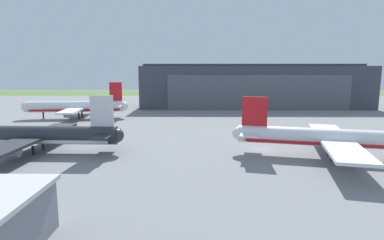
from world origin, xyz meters
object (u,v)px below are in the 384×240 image
airliner_near_left (30,136)px  airliner_near_right (340,139)px  maintenance_hangar (252,86)px  airliner_far_right (76,107)px

airliner_near_left → airliner_near_right: bearing=-3.7°
maintenance_hangar → airliner_near_right: (0.35, -95.72, -5.98)m
maintenance_hangar → airliner_near_right: bearing=-89.8°
airliner_near_right → airliner_far_right: bearing=144.1°
airliner_far_right → maintenance_hangar: bearing=29.6°
maintenance_hangar → airliner_far_right: 85.11m
airliner_far_right → airliner_near_left: (8.82, -49.54, -0.56)m
airliner_far_right → airliner_near_right: size_ratio=0.90×
airliner_near_left → airliner_far_right: bearing=100.1°
maintenance_hangar → airliner_near_left: (-65.01, -91.49, -6.34)m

